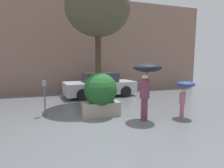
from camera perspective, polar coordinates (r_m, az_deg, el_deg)
ground_plane at (r=5.57m, az=-3.14°, el=-13.05°), size 40.00×40.00×0.00m
building_facade at (r=11.70m, az=-10.93°, el=12.26°), size 18.00×0.30×6.00m
planter_box at (r=6.27m, az=-3.73°, el=-3.09°), size 1.35×1.19×1.54m
person_adult at (r=5.82m, az=11.27°, el=2.67°), size 0.93×0.93×1.90m
person_child at (r=6.51m, az=22.69°, el=-1.44°), size 0.63×0.63×1.28m
parked_car_near at (r=10.00m, az=-4.01°, el=-0.45°), size 4.12×2.28×1.33m
street_tree at (r=8.21m, az=-4.69°, el=23.12°), size 2.80×2.80×5.41m
parking_meter at (r=6.67m, az=-21.22°, el=-2.04°), size 0.14×0.14×1.28m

